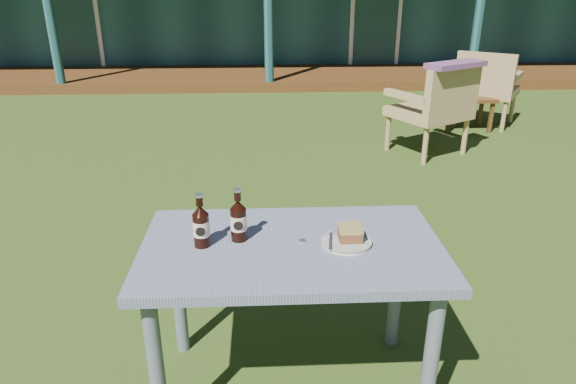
{
  "coord_description": "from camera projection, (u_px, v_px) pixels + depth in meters",
  "views": [
    {
      "loc": [
        -0.1,
        -3.4,
        1.71
      ],
      "look_at": [
        0.0,
        -1.3,
        0.82
      ],
      "focal_mm": 32.0,
      "sensor_mm": 36.0,
      "label": 1
    }
  ],
  "objects": [
    {
      "name": "fork",
      "position": [
        331.0,
        241.0,
        2.03
      ],
      "size": [
        0.03,
        0.14,
        0.0
      ],
      "primitive_type": "cube",
      "rotation": [
        0.0,
        0.0,
        -0.14
      ],
      "color": "silver",
      "rests_on": "plate"
    },
    {
      "name": "ground",
      "position": [
        279.0,
        226.0,
        3.79
      ],
      "size": [
        80.0,
        80.0,
        0.0
      ],
      "primitive_type": "plane",
      "color": "#334916"
    },
    {
      "name": "bottle_cap",
      "position": [
        302.0,
        241.0,
        2.06
      ],
      "size": [
        0.03,
        0.03,
        0.01
      ],
      "primitive_type": "cylinder",
      "color": "silver",
      "rests_on": "cafe_table"
    },
    {
      "name": "plate",
      "position": [
        346.0,
        242.0,
        2.05
      ],
      "size": [
        0.2,
        0.2,
        0.01
      ],
      "color": "silver",
      "rests_on": "cafe_table"
    },
    {
      "name": "armchair_left",
      "position": [
        436.0,
        105.0,
        5.12
      ],
      "size": [
        0.9,
        0.88,
        0.91
      ],
      "color": "#A68553",
      "rests_on": "ground"
    },
    {
      "name": "armchair_right",
      "position": [
        486.0,
        85.0,
        6.16
      ],
      "size": [
        0.9,
        0.89,
        0.9
      ],
      "color": "#A68553",
      "rests_on": "ground"
    },
    {
      "name": "side_table",
      "position": [
        467.0,
        101.0,
        6.05
      ],
      "size": [
        0.6,
        0.4,
        0.4
      ],
      "color": "#4D2D12",
      "rests_on": "ground"
    },
    {
      "name": "cafe_table",
      "position": [
        292.0,
        266.0,
        2.08
      ],
      "size": [
        1.2,
        0.7,
        0.72
      ],
      "color": "slate",
      "rests_on": "ground"
    },
    {
      "name": "cola_bottle_near",
      "position": [
        238.0,
        220.0,
        2.04
      ],
      "size": [
        0.07,
        0.07,
        0.22
      ],
      "color": "black",
      "rests_on": "cafe_table"
    },
    {
      "name": "cola_bottle_far",
      "position": [
        201.0,
        226.0,
        2.0
      ],
      "size": [
        0.07,
        0.07,
        0.22
      ],
      "color": "black",
      "rests_on": "cafe_table"
    },
    {
      "name": "floral_throw",
      "position": [
        456.0,
        65.0,
        4.81
      ],
      "size": [
        0.66,
        0.5,
        0.05
      ],
      "primitive_type": "cube",
      "rotation": [
        0.0,
        0.0,
        3.66
      ],
      "color": "#6E406A",
      "rests_on": "armchair_left"
    },
    {
      "name": "cake_slice",
      "position": [
        350.0,
        232.0,
        2.04
      ],
      "size": [
        0.09,
        0.09,
        0.06
      ],
      "color": "brown",
      "rests_on": "plate"
    }
  ]
}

